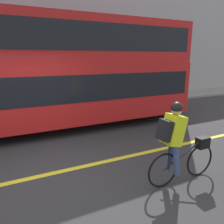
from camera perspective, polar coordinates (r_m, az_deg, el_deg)
ground_plane at (r=4.92m, az=-16.70°, el=-15.23°), size 80.00×80.00×0.00m
road_center_line at (r=4.89m, az=-16.63°, el=-15.38°), size 50.00×0.14×0.01m
sidewalk_curb at (r=10.59m, az=-22.29°, el=0.49°), size 60.00×2.13×0.11m
building_facade at (r=11.58m, az=-24.25°, el=16.91°), size 60.00×0.30×6.32m
bus at (r=7.45m, az=-15.59°, el=10.90°), size 9.56×2.51×3.58m
cyclist_on_bike at (r=4.23m, az=16.73°, el=-7.22°), size 1.60×0.32×1.61m
trash_bin at (r=11.11m, az=-4.66°, el=4.86°), size 0.55×0.55×0.93m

